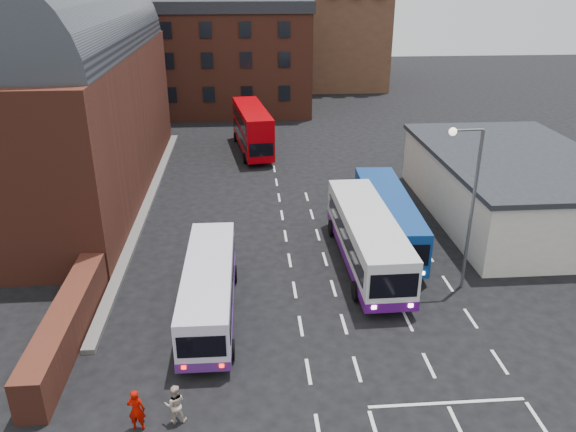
{
  "coord_description": "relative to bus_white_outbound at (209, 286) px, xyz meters",
  "views": [
    {
      "loc": [
        -2.23,
        -19.02,
        14.88
      ],
      "look_at": [
        0.0,
        10.0,
        2.2
      ],
      "focal_mm": 35.0,
      "sensor_mm": 36.0,
      "label": 1
    }
  ],
  "objects": [
    {
      "name": "ground",
      "position": [
        4.16,
        -3.71,
        -1.53
      ],
      "size": [
        180.0,
        180.0,
        0.0
      ],
      "primitive_type": "plane",
      "color": "black"
    },
    {
      "name": "railway_station",
      "position": [
        -11.34,
        17.29,
        6.1
      ],
      "size": [
        12.0,
        28.0,
        16.0
      ],
      "color": "#602B1E",
      "rests_on": "ground"
    },
    {
      "name": "forecourt_wall",
      "position": [
        -6.04,
        -1.71,
        -0.63
      ],
      "size": [
        1.2,
        10.0,
        1.8
      ],
      "primitive_type": "cube",
      "color": "#602B1E",
      "rests_on": "ground"
    },
    {
      "name": "cream_building",
      "position": [
        19.16,
        10.29,
        0.62
      ],
      "size": [
        10.4,
        16.4,
        4.25
      ],
      "color": "beige",
      "rests_on": "ground"
    },
    {
      "name": "brick_terrace",
      "position": [
        -1.84,
        42.29,
        3.97
      ],
      "size": [
        22.0,
        10.0,
        11.0
      ],
      "primitive_type": "cube",
      "color": "brown",
      "rests_on": "ground"
    },
    {
      "name": "castle_keep",
      "position": [
        10.16,
        62.29,
        4.47
      ],
      "size": [
        22.0,
        22.0,
        12.0
      ],
      "primitive_type": "cube",
      "color": "brown",
      "rests_on": "ground"
    },
    {
      "name": "bus_white_outbound",
      "position": [
        0.0,
        0.0,
        0.0
      ],
      "size": [
        2.46,
        9.54,
        2.6
      ],
      "rotation": [
        0.0,
        0.0,
        -0.01
      ],
      "color": "silver",
      "rests_on": "ground"
    },
    {
      "name": "bus_white_inbound",
      "position": [
        8.3,
        4.26,
        0.25
      ],
      "size": [
        2.9,
        11.11,
        3.02
      ],
      "rotation": [
        0.0,
        0.0,
        3.15
      ],
      "color": "silver",
      "rests_on": "ground"
    },
    {
      "name": "bus_blue",
      "position": [
        10.11,
        7.05,
        0.18
      ],
      "size": [
        3.08,
        10.77,
        2.91
      ],
      "rotation": [
        0.0,
        0.0,
        3.09
      ],
      "color": "navy",
      "rests_on": "ground"
    },
    {
      "name": "bus_red_double",
      "position": [
        2.5,
        26.1,
        0.58
      ],
      "size": [
        3.52,
        10.16,
        3.98
      ],
      "rotation": [
        0.0,
        0.0,
        3.27
      ],
      "color": "#AC0006",
      "rests_on": "ground"
    },
    {
      "name": "street_lamp",
      "position": [
        12.47,
        1.55,
        3.54
      ],
      "size": [
        1.72,
        0.37,
        8.41
      ],
      "rotation": [
        0.0,
        0.0,
        0.04
      ],
      "color": "#585A5C",
      "rests_on": "ground"
    },
    {
      "name": "pedestrian_red",
      "position": [
        -2.19,
        -7.11,
        -0.7
      ],
      "size": [
        0.63,
        0.43,
        1.67
      ],
      "primitive_type": "imported",
      "rotation": [
        0.0,
        0.0,
        3.09
      ],
      "color": "#A50900",
      "rests_on": "ground"
    },
    {
      "name": "pedestrian_beige",
      "position": [
        -0.88,
        -6.85,
        -0.76
      ],
      "size": [
        0.79,
        0.64,
        1.55
      ],
      "primitive_type": "imported",
      "rotation": [
        0.0,
        0.0,
        3.21
      ],
      "color": "#C1AE97",
      "rests_on": "ground"
    }
  ]
}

